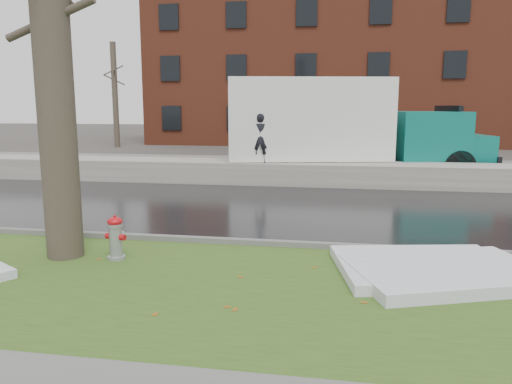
% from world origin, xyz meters
% --- Properties ---
extents(ground, '(120.00, 120.00, 0.00)m').
position_xyz_m(ground, '(0.00, 0.00, 0.00)').
color(ground, '#47423D').
rests_on(ground, ground).
extents(verge, '(60.00, 4.50, 0.04)m').
position_xyz_m(verge, '(0.00, -1.25, 0.02)').
color(verge, '#304B19').
rests_on(verge, ground).
extents(road, '(60.00, 7.00, 0.03)m').
position_xyz_m(road, '(0.00, 4.50, 0.01)').
color(road, black).
rests_on(road, ground).
extents(parking_lot, '(60.00, 9.00, 0.03)m').
position_xyz_m(parking_lot, '(0.00, 13.00, 0.01)').
color(parking_lot, slate).
rests_on(parking_lot, ground).
extents(curb, '(60.00, 0.15, 0.14)m').
position_xyz_m(curb, '(0.00, 1.00, 0.07)').
color(curb, slate).
rests_on(curb, ground).
extents(snowbank, '(60.00, 1.60, 0.75)m').
position_xyz_m(snowbank, '(0.00, 8.70, 0.38)').
color(snowbank, '#A6A198').
rests_on(snowbank, ground).
extents(brick_building, '(26.00, 12.00, 10.00)m').
position_xyz_m(brick_building, '(2.00, 30.00, 5.00)').
color(brick_building, brown).
rests_on(brick_building, ground).
extents(bg_tree_left, '(1.40, 1.62, 6.50)m').
position_xyz_m(bg_tree_left, '(-12.00, 22.00, 3.33)').
color(bg_tree_left, brown).
rests_on(bg_tree_left, ground).
extents(bg_tree_center, '(1.40, 1.62, 6.50)m').
position_xyz_m(bg_tree_center, '(-6.00, 26.00, 3.33)').
color(bg_tree_center, brown).
rests_on(bg_tree_center, ground).
extents(fire_hydrant, '(0.38, 0.34, 0.77)m').
position_xyz_m(fire_hydrant, '(-1.59, -0.27, 0.45)').
color(fire_hydrant, '#94989C').
rests_on(fire_hydrant, verge).
extents(tree, '(1.59, 1.90, 7.67)m').
position_xyz_m(tree, '(-2.54, -0.24, 3.90)').
color(tree, brown).
rests_on(tree, verge).
extents(box_truck, '(10.76, 4.31, 3.55)m').
position_xyz_m(box_truck, '(2.03, 10.08, 1.88)').
color(box_truck, black).
rests_on(box_truck, ground).
extents(worker, '(0.62, 0.44, 1.62)m').
position_xyz_m(worker, '(-0.52, 8.30, 1.56)').
color(worker, black).
rests_on(worker, snowbank).
extents(snow_patch_near, '(2.93, 2.46, 0.16)m').
position_xyz_m(snow_patch_near, '(3.46, -0.10, 0.12)').
color(snow_patch_near, silver).
rests_on(snow_patch_near, verge).
extents(snow_patch_side, '(3.25, 2.66, 0.18)m').
position_xyz_m(snow_patch_side, '(3.76, -0.34, 0.13)').
color(snow_patch_side, silver).
rests_on(snow_patch_side, verge).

